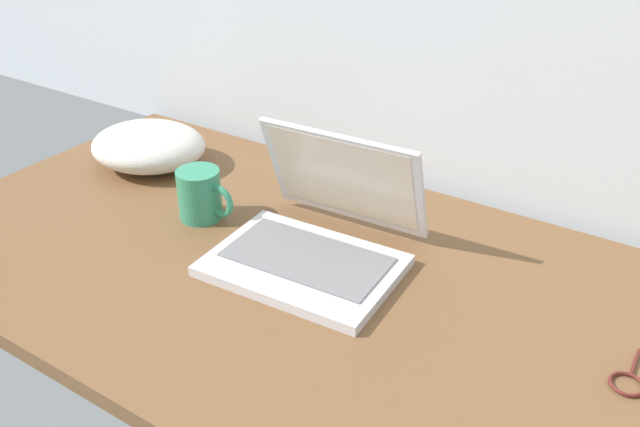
# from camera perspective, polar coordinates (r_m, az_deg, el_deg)

# --- Properties ---
(desk) EXTENTS (1.60, 0.76, 0.03)m
(desk) POSITION_cam_1_polar(r_m,az_deg,el_deg) (1.10, 1.47, -6.58)
(desk) COLOR brown
(desk) RESTS_ON ground
(laptop) EXTENTS (0.32, 0.31, 0.21)m
(laptop) POSITION_cam_1_polar(r_m,az_deg,el_deg) (1.13, -0.25, -1.82)
(laptop) COLOR silver
(laptop) RESTS_ON desk
(coffee_mug) EXTENTS (0.12, 0.08, 0.10)m
(coffee_mug) POSITION_cam_1_polar(r_m,az_deg,el_deg) (1.27, -10.15, 1.64)
(coffee_mug) COLOR #338C66
(coffee_mug) RESTS_ON desk
(cushion) EXTENTS (0.30, 0.27, 0.09)m
(cushion) POSITION_cam_1_polar(r_m,az_deg,el_deg) (1.50, -14.45, 5.62)
(cushion) COLOR silver
(cushion) RESTS_ON desk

